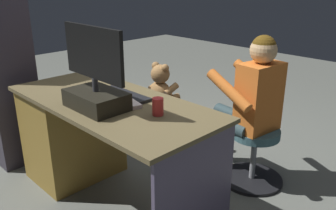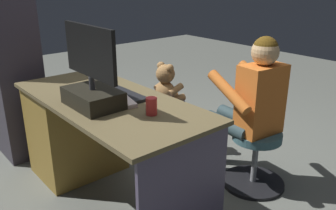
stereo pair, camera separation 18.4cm
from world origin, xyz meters
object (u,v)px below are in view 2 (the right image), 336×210
desk (83,128)px  keyboard (122,94)px  monitor (92,84)px  office_chair_teddy (165,121)px  tv_remote (87,91)px  computer_mouse (95,82)px  teddy_bear (166,85)px  visitor_chair (255,156)px  person (249,100)px  cup (151,106)px

desk → keyboard: (-0.40, -0.11, 0.36)m
monitor → office_chair_teddy: monitor is taller
tv_remote → office_chair_teddy: bearing=-62.3°
tv_remote → keyboard: bearing=-126.8°
computer_mouse → teddy_bear: size_ratio=0.26×
keyboard → tv_remote: bearing=35.4°
desk → monitor: size_ratio=2.82×
keyboard → visitor_chair: (-0.56, -0.79, -0.52)m
tv_remote → visitor_chair: bearing=-111.4°
monitor → visitor_chair: 1.33m
monitor → visitor_chair: (-0.50, -1.04, -0.66)m
desk → person: size_ratio=1.36×
computer_mouse → office_chair_teddy: size_ratio=0.22×
office_chair_teddy → tv_remote: bearing=99.9°
tv_remote → computer_mouse: bearing=-31.0°
computer_mouse → cup: cup is taller
desk → monitor: 0.69m
monitor → keyboard: (0.06, -0.25, -0.13)m
office_chair_teddy → teddy_bear: teddy_bear is taller
computer_mouse → teddy_bear: (0.03, -0.71, -0.17)m
desk → computer_mouse: (-0.07, -0.10, 0.37)m
monitor → person: 1.13m
desk → visitor_chair: bearing=-136.6°
keyboard → office_chair_teddy: 0.92m
monitor → computer_mouse: monitor is taller
teddy_bear → computer_mouse: bearing=92.4°
monitor → tv_remote: (0.27, -0.10, -0.13)m
visitor_chair → office_chair_teddy: bearing=7.0°
keyboard → office_chair_teddy: (0.36, -0.68, -0.50)m
monitor → keyboard: monitor is taller
computer_mouse → teddy_bear: bearing=-87.6°
visitor_chair → person: 0.43m
tv_remote → teddy_bear: (0.14, -0.84, -0.16)m
tv_remote → teddy_bear: size_ratio=0.41×
keyboard → person: (-0.46, -0.78, -0.10)m
person → teddy_bear: bearing=6.2°
computer_mouse → visitor_chair: 1.31m
desk → visitor_chair: desk is taller
person → office_chair_teddy: bearing=7.0°
keyboard → person: size_ratio=0.37×
cup → tv_remote: bearing=7.8°
monitor → tv_remote: bearing=-20.4°
computer_mouse → office_chair_teddy: (0.03, -0.70, -0.51)m
monitor → keyboard: 0.29m
computer_mouse → cup: size_ratio=0.93×
computer_mouse → visitor_chair: (-0.88, -0.81, -0.53)m
office_chair_teddy → visitor_chair: bearing=-173.0°
office_chair_teddy → teddy_bear: size_ratio=1.20×
keyboard → cup: (-0.41, 0.07, 0.04)m
desk → keyboard: size_ratio=3.67×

